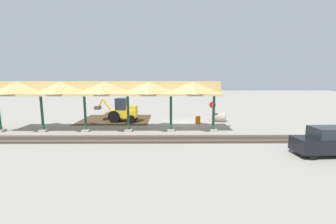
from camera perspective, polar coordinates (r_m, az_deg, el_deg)
ground_plane at (r=26.16m, az=4.09°, el=-2.81°), size 120.00×120.00×0.00m
dirt_work_zone at (r=28.89m, az=-13.15°, el=-1.88°), size 8.50×7.00×0.01m
platform_canopy at (r=22.39m, az=-15.57°, el=5.69°), size 22.09×3.20×4.90m
rail_tracks at (r=19.60m, az=5.65°, el=-6.79°), size 60.00×2.58×0.15m
stop_sign at (r=26.44m, az=11.21°, el=1.11°), size 0.73×0.29×2.48m
backhoe at (r=27.27m, az=-11.52°, el=0.23°), size 5.12×1.96×2.82m
dirt_mound at (r=30.37m, az=-14.95°, el=-1.43°), size 5.28×5.28×1.60m
concrete_pipe at (r=27.56m, az=12.81°, el=-1.29°), size 1.71×1.46×1.05m
distant_parked_car at (r=18.78m, az=35.32°, el=-6.14°), size 4.29×1.98×1.98m
traffic_barrel at (r=25.84m, az=7.59°, el=-1.99°), size 0.56×0.56×0.90m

